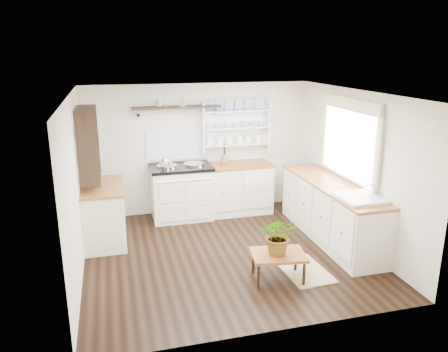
% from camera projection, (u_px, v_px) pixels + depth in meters
% --- Properties ---
extents(floor, '(4.00, 3.80, 0.01)m').
position_uv_depth(floor, '(227.00, 253.00, 6.36)').
color(floor, black).
rests_on(floor, ground).
extents(wall_back, '(4.00, 0.02, 2.30)m').
position_uv_depth(wall_back, '(199.00, 149.00, 7.81)').
color(wall_back, beige).
rests_on(wall_back, ground).
extents(wall_right, '(0.02, 3.80, 2.30)m').
position_uv_depth(wall_right, '(356.00, 168.00, 6.53)').
color(wall_right, beige).
rests_on(wall_right, ground).
extents(wall_left, '(0.02, 3.80, 2.30)m').
position_uv_depth(wall_left, '(75.00, 189.00, 5.55)').
color(wall_left, beige).
rests_on(wall_left, ground).
extents(ceiling, '(4.00, 3.80, 0.01)m').
position_uv_depth(ceiling, '(227.00, 94.00, 5.72)').
color(ceiling, white).
rests_on(ceiling, wall_back).
extents(window, '(0.08, 1.55, 1.22)m').
position_uv_depth(window, '(350.00, 139.00, 6.54)').
color(window, white).
rests_on(window, wall_right).
extents(aga_cooker, '(1.05, 0.73, 0.97)m').
position_uv_depth(aga_cooker, '(181.00, 192.00, 7.59)').
color(aga_cooker, white).
rests_on(aga_cooker, floor).
extents(back_cabinets, '(1.27, 0.63, 0.90)m').
position_uv_depth(back_cabinets, '(236.00, 188.00, 7.87)').
color(back_cabinets, silver).
rests_on(back_cabinets, floor).
extents(right_cabinets, '(0.62, 2.43, 0.90)m').
position_uv_depth(right_cabinets, '(331.00, 211.00, 6.74)').
color(right_cabinets, silver).
rests_on(right_cabinets, floor).
extents(belfast_sink, '(0.55, 0.60, 0.45)m').
position_uv_depth(belfast_sink, '(359.00, 206.00, 5.95)').
color(belfast_sink, white).
rests_on(belfast_sink, right_cabinets).
extents(left_cabinets, '(0.62, 1.13, 0.90)m').
position_uv_depth(left_cabinets, '(104.00, 213.00, 6.65)').
color(left_cabinets, silver).
rests_on(left_cabinets, floor).
extents(plate_rack, '(1.20, 0.22, 0.90)m').
position_uv_depth(plate_rack, '(235.00, 125.00, 7.82)').
color(plate_rack, white).
rests_on(plate_rack, wall_back).
extents(high_shelf, '(1.50, 0.29, 0.16)m').
position_uv_depth(high_shelf, '(177.00, 108.00, 7.38)').
color(high_shelf, black).
rests_on(high_shelf, wall_back).
extents(left_shelving, '(0.28, 0.80, 1.05)m').
position_uv_depth(left_shelving, '(88.00, 143.00, 6.31)').
color(left_shelving, black).
rests_on(left_shelving, wall_left).
extents(kettle, '(0.16, 0.16, 0.20)m').
position_uv_depth(kettle, '(165.00, 164.00, 7.26)').
color(kettle, silver).
rests_on(kettle, aga_cooker).
extents(utensil_crock, '(0.13, 0.13, 0.15)m').
position_uv_depth(utensil_crock, '(224.00, 159.00, 7.75)').
color(utensil_crock, olive).
rests_on(utensil_crock, back_cabinets).
extents(center_table, '(0.74, 0.58, 0.37)m').
position_uv_depth(center_table, '(278.00, 257.00, 5.55)').
color(center_table, brown).
rests_on(center_table, floor).
extents(potted_plant, '(0.55, 0.51, 0.50)m').
position_uv_depth(potted_plant, '(279.00, 235.00, 5.46)').
color(potted_plant, '#3F7233').
rests_on(potted_plant, center_table).
extents(floor_rug, '(0.60, 0.88, 0.02)m').
position_uv_depth(floor_rug, '(304.00, 270.00, 5.85)').
color(floor_rug, '#957657').
rests_on(floor_rug, floor).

